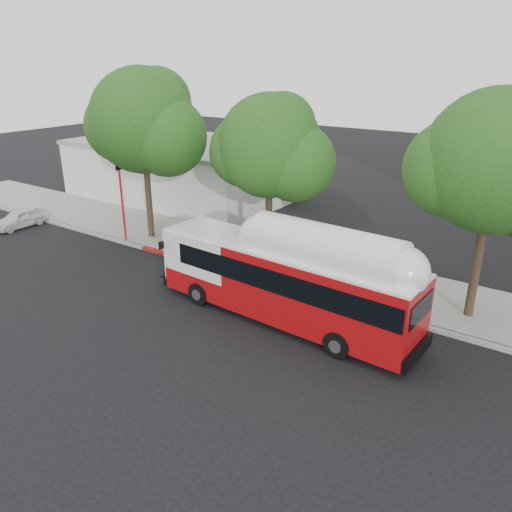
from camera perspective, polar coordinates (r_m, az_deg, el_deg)
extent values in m
plane|color=black|center=(21.20, -5.20, -6.64)|extent=(120.00, 120.00, 0.00)
cube|color=gray|center=(26.00, 3.86, -0.89)|extent=(60.00, 5.00, 0.15)
cube|color=gray|center=(23.97, 0.69, -2.86)|extent=(60.00, 0.30, 0.15)
cube|color=maroon|center=(25.61, -4.91, -1.27)|extent=(10.00, 0.32, 0.16)
cylinder|color=#2D2116|center=(29.72, -12.25, 7.57)|extent=(0.36, 0.36, 6.08)
sphere|color=#1C4F16|center=(29.06, -12.85, 14.85)|extent=(5.80, 5.80, 5.80)
sphere|color=#1C4F16|center=(28.17, -10.12, 13.28)|extent=(4.35, 4.35, 4.35)
cylinder|color=#2D2116|center=(25.20, 1.47, 4.80)|extent=(0.36, 0.36, 5.44)
sphere|color=#1C4F16|center=(24.43, 1.54, 12.46)|extent=(5.00, 5.00, 5.00)
sphere|color=#1C4F16|center=(24.02, 4.60, 10.59)|extent=(3.75, 3.75, 3.75)
cylinder|color=#2D2116|center=(21.53, 24.11, 0.33)|extent=(0.36, 0.36, 5.76)
sphere|color=#1C4F16|center=(20.62, 25.63, 9.69)|extent=(5.40, 5.40, 5.40)
cube|color=silver|center=(39.28, -8.30, 9.63)|extent=(16.00, 10.00, 4.00)
cube|color=gray|center=(38.91, -8.47, 12.65)|extent=(16.20, 10.20, 0.30)
cube|color=#9F0B0D|center=(20.02, 3.10, -2.99)|extent=(11.30, 3.10, 2.70)
cube|color=black|center=(19.56, 4.25, -1.85)|extent=(10.19, 3.09, 0.88)
cube|color=white|center=(19.49, 3.18, 0.72)|extent=(11.29, 3.02, 0.09)
cube|color=white|center=(18.48, 7.94, 0.15)|extent=(6.06, 2.22, 0.51)
cube|color=black|center=(24.19, -8.89, -1.89)|extent=(0.85, 1.72, 0.06)
imported|color=navy|center=(24.02, -8.95, -0.91)|extent=(0.65, 1.63, 0.84)
imported|color=silver|center=(35.13, -25.38, 3.93)|extent=(3.43, 1.42, 1.16)
cylinder|color=red|center=(29.56, -14.99, 5.45)|extent=(0.13, 0.13, 4.29)
cube|color=black|center=(29.05, -15.42, 9.71)|extent=(0.05, 0.43, 0.27)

